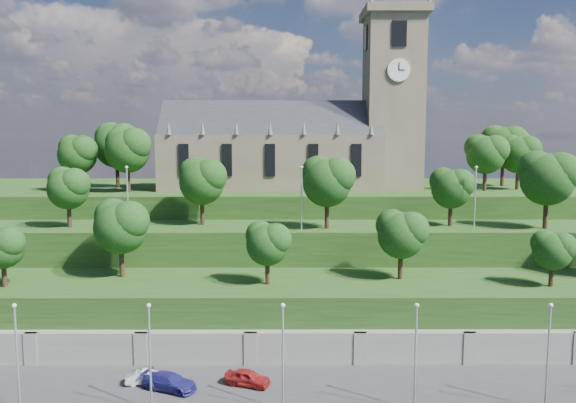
{
  "coord_description": "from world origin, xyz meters",
  "views": [
    {
      "loc": [
        -1.71,
        -38.08,
        22.73
      ],
      "look_at": [
        -1.54,
        30.0,
        14.85
      ],
      "focal_mm": 35.0,
      "sensor_mm": 36.0,
      "label": 1
    }
  ],
  "objects_px": {
    "car_left": "(248,378)",
    "car_right": "(170,382)",
    "church": "(303,138)",
    "car_middle": "(147,377)"
  },
  "relations": [
    {
      "from": "car_left",
      "to": "car_right",
      "type": "distance_m",
      "value": 6.43
    },
    {
      "from": "church",
      "to": "car_middle",
      "type": "relative_size",
      "value": 11.16
    },
    {
      "from": "church",
      "to": "car_left",
      "type": "bearing_deg",
      "value": -98.38
    },
    {
      "from": "car_middle",
      "to": "car_left",
      "type": "bearing_deg",
      "value": -102.56
    },
    {
      "from": "car_left",
      "to": "car_right",
      "type": "height_order",
      "value": "car_right"
    },
    {
      "from": "church",
      "to": "car_middle",
      "type": "xyz_separation_m",
      "value": [
        -14.33,
        -38.73,
        -19.95
      ]
    },
    {
      "from": "church",
      "to": "car_middle",
      "type": "distance_m",
      "value": 45.86
    },
    {
      "from": "church",
      "to": "car_right",
      "type": "distance_m",
      "value": 46.21
    },
    {
      "from": "car_right",
      "to": "car_left",
      "type": "bearing_deg",
      "value": -60.58
    },
    {
      "from": "church",
      "to": "car_right",
      "type": "height_order",
      "value": "church"
    }
  ]
}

